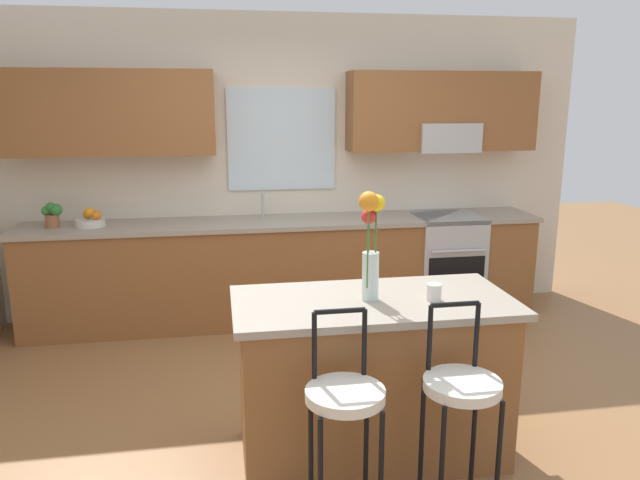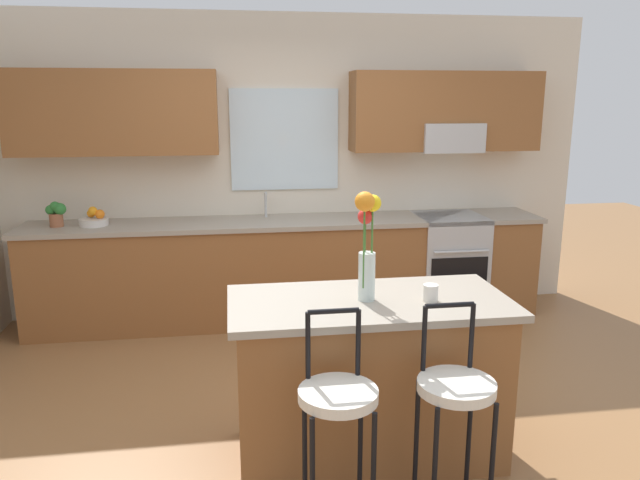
# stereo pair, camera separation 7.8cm
# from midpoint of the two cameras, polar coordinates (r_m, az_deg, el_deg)

# --- Properties ---
(ground_plane) EXTENTS (14.00, 14.00, 0.00)m
(ground_plane) POSITION_cam_midpoint_polar(r_m,az_deg,el_deg) (4.07, -0.80, -15.70)
(ground_plane) COLOR olive
(back_wall_assembly) EXTENTS (5.60, 0.50, 2.70)m
(back_wall_assembly) POSITION_cam_midpoint_polar(r_m,az_deg,el_deg) (5.56, -3.72, 8.45)
(back_wall_assembly) COLOR beige
(back_wall_assembly) RESTS_ON ground
(counter_run) EXTENTS (4.56, 0.64, 0.92)m
(counter_run) POSITION_cam_midpoint_polar(r_m,az_deg,el_deg) (5.46, -3.56, -2.78)
(counter_run) COLOR brown
(counter_run) RESTS_ON ground
(sink_faucet) EXTENTS (0.02, 0.13, 0.23)m
(sink_faucet) POSITION_cam_midpoint_polar(r_m,az_deg,el_deg) (5.45, -5.79, 3.57)
(sink_faucet) COLOR #B7BABC
(sink_faucet) RESTS_ON counter_run
(oven_range) EXTENTS (0.60, 0.64, 0.92)m
(oven_range) POSITION_cam_midpoint_polar(r_m,az_deg,el_deg) (5.78, 11.25, -2.18)
(oven_range) COLOR #B7BABC
(oven_range) RESTS_ON ground
(kitchen_island) EXTENTS (1.51, 0.73, 0.92)m
(kitchen_island) POSITION_cam_midpoint_polar(r_m,az_deg,el_deg) (3.44, 4.21, -12.76)
(kitchen_island) COLOR brown
(kitchen_island) RESTS_ON ground
(bar_stool_near) EXTENTS (0.36, 0.36, 1.04)m
(bar_stool_near) POSITION_cam_midpoint_polar(r_m,az_deg,el_deg) (2.81, 1.52, -15.18)
(bar_stool_near) COLOR black
(bar_stool_near) RESTS_ON ground
(bar_stool_middle) EXTENTS (0.36, 0.36, 1.04)m
(bar_stool_middle) POSITION_cam_midpoint_polar(r_m,az_deg,el_deg) (2.95, 12.38, -14.00)
(bar_stool_middle) COLOR black
(bar_stool_middle) RESTS_ON ground
(flower_vase) EXTENTS (0.15, 0.15, 0.59)m
(flower_vase) POSITION_cam_midpoint_polar(r_m,az_deg,el_deg) (3.16, 4.10, 0.01)
(flower_vase) COLOR silver
(flower_vase) RESTS_ON kitchen_island
(mug_ceramic) EXTENTS (0.08, 0.08, 0.09)m
(mug_ceramic) POSITION_cam_midpoint_polar(r_m,az_deg,el_deg) (3.27, 10.00, -4.86)
(mug_ceramic) COLOR silver
(mug_ceramic) RESTS_ON kitchen_island
(fruit_bowl_oranges) EXTENTS (0.24, 0.24, 0.16)m
(fruit_bowl_oranges) POSITION_cam_midpoint_polar(r_m,az_deg,el_deg) (5.43, -21.17, 1.73)
(fruit_bowl_oranges) COLOR silver
(fruit_bowl_oranges) RESTS_ON counter_run
(potted_plant_small) EXTENTS (0.17, 0.11, 0.21)m
(potted_plant_small) POSITION_cam_midpoint_polar(r_m,az_deg,el_deg) (5.49, -24.28, 2.26)
(potted_plant_small) COLOR #9E5B3D
(potted_plant_small) RESTS_ON counter_run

